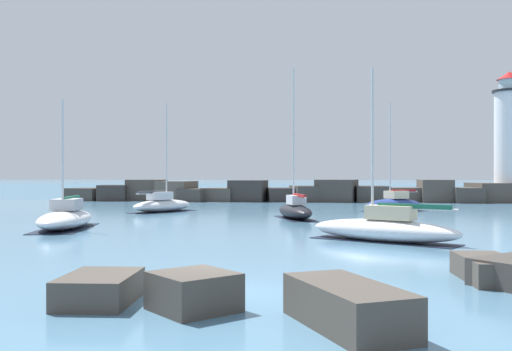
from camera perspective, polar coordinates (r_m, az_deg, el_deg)
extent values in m
plane|color=teal|center=(15.16, -3.31, -11.56)|extent=(600.00, 600.00, 0.00)
cube|color=teal|center=(124.90, 5.17, -1.30)|extent=(400.00, 116.00, 0.01)
cube|color=#423D38|center=(70.71, -16.35, -1.79)|extent=(5.04, 5.39, 1.46)
cube|color=#383330|center=(68.41, -14.04, -1.70)|extent=(3.63, 3.74, 1.84)
cube|color=#4C443D|center=(68.53, -10.88, -1.43)|extent=(4.35, 3.73, 2.45)
cube|color=brown|center=(66.75, -7.92, -1.54)|extent=(4.26, 5.01, 2.29)
cube|color=#423D38|center=(65.98, -5.80, -1.93)|extent=(3.98, 5.84, 1.44)
cube|color=#4C443D|center=(65.46, -3.57, -1.91)|extent=(4.08, 4.45, 1.51)
cube|color=#383330|center=(64.73, -0.79, -1.54)|extent=(4.30, 4.10, 2.41)
cube|color=#383330|center=(65.28, 2.61, -1.91)|extent=(4.22, 5.01, 1.53)
cube|color=#423D38|center=(65.07, 5.24, -1.81)|extent=(4.56, 5.81, 1.78)
cube|color=#423D38|center=(64.77, 8.08, -1.51)|extent=(5.08, 5.48, 2.48)
cube|color=#423D38|center=(65.89, 11.38, -1.79)|extent=(3.99, 5.35, 1.77)
cube|color=#4C443D|center=(66.25, 14.40, -1.86)|extent=(4.68, 4.99, 1.60)
cube|color=#4C443D|center=(66.77, 17.45, -1.47)|extent=(3.52, 5.33, 2.48)
cube|color=#423D38|center=(66.52, 20.21, -1.84)|extent=(3.11, 5.02, 1.63)
cube|color=#4C443D|center=(68.37, 22.67, -1.58)|extent=(5.21, 5.98, 2.13)
cylinder|color=gray|center=(68.65, 24.00, -1.71)|extent=(4.26, 4.26, 1.80)
cylinder|color=white|center=(68.72, 24.00, 3.34)|extent=(3.15, 3.15, 10.31)
cylinder|color=#232328|center=(69.22, 24.00, 7.71)|extent=(3.63, 3.63, 0.25)
cylinder|color=silver|center=(69.32, 24.00, 8.28)|extent=(2.21, 2.21, 1.15)
cone|color=#B21919|center=(69.47, 24.01, 9.12)|extent=(2.68, 2.68, 0.90)
cube|color=#4C443D|center=(13.14, -6.25, -11.46)|extent=(2.34, 2.34, 0.86)
cube|color=#4C443D|center=(11.80, 9.14, -12.75)|extent=(2.71, 3.52, 0.88)
cube|color=#4C443D|center=(17.92, 22.14, -8.64)|extent=(1.52, 2.85, 0.69)
cube|color=#4C443D|center=(14.33, -15.37, -10.85)|extent=(1.74, 2.40, 0.69)
ellipsoid|color=navy|center=(48.88, 13.61, -2.87)|extent=(5.82, 4.99, 1.05)
cube|color=black|center=(48.91, 13.61, -3.47)|extent=(5.57, 4.80, 0.03)
cube|color=beige|center=(49.02, 13.85, -1.88)|extent=(2.08, 2.01, 0.64)
cylinder|color=silver|center=(48.60, 13.26, 2.45)|extent=(0.12, 0.12, 8.01)
cylinder|color=#BCBCC1|center=(49.54, 14.56, -1.59)|extent=(2.52, 1.70, 0.10)
cube|color=maroon|center=(49.54, 14.56, -1.47)|extent=(2.20, 1.54, 0.20)
ellipsoid|color=silver|center=(47.39, -9.33, -3.00)|extent=(4.95, 6.58, 1.00)
cube|color=black|center=(47.41, -9.33, -3.58)|extent=(4.76, 6.28, 0.03)
cube|color=silver|center=(47.12, -9.59, -2.01)|extent=(1.99, 2.24, 0.64)
cylinder|color=silver|center=(47.69, -8.94, 2.42)|extent=(0.12, 0.12, 7.97)
cylinder|color=#BCBCC1|center=(46.45, -10.39, -1.76)|extent=(1.69, 3.07, 0.10)
cube|color=#4C4C51|center=(46.44, -10.39, -1.64)|extent=(1.54, 2.66, 0.20)
ellipsoid|color=white|center=(33.95, -18.54, -4.20)|extent=(3.64, 7.22, 1.04)
cube|color=black|center=(34.00, -18.54, -5.05)|extent=(3.53, 6.88, 0.03)
cube|color=#B2B2B7|center=(34.23, -18.39, -2.76)|extent=(1.70, 2.27, 0.64)
cylinder|color=silver|center=(33.38, -18.77, 1.94)|extent=(0.12, 0.12, 6.19)
cylinder|color=#BCBCC1|center=(35.22, -17.96, -2.30)|extent=(0.76, 3.75, 0.10)
cube|color=#1E664C|center=(35.22, -17.96, -2.14)|extent=(0.76, 3.21, 0.20)
ellipsoid|color=white|center=(26.77, 12.60, -5.38)|extent=(7.07, 5.23, 1.02)
cube|color=black|center=(26.82, 12.60, -6.43)|extent=(6.75, 5.02, 0.03)
cube|color=beige|center=(26.56, 13.31, -3.63)|extent=(2.35, 1.95, 0.64)
cylinder|color=silver|center=(26.92, 11.56, 3.16)|extent=(0.12, 0.12, 6.97)
cylinder|color=#BCBCC1|center=(26.12, 15.48, -3.19)|extent=(3.44, 2.13, 0.10)
cube|color=#1E664C|center=(26.12, 15.48, -2.97)|extent=(2.98, 1.91, 0.20)
ellipsoid|color=black|center=(39.46, 3.93, -3.62)|extent=(3.43, 6.21, 1.00)
cube|color=black|center=(39.50, 3.93, -4.32)|extent=(3.31, 5.91, 0.03)
cube|color=silver|center=(39.13, 4.04, -2.45)|extent=(1.46, 1.99, 0.64)
cylinder|color=silver|center=(39.90, 3.77, 3.95)|extent=(0.12, 0.12, 9.48)
cylinder|color=#BCBCC1|center=(38.26, 4.37, -2.16)|extent=(1.04, 3.16, 0.10)
cube|color=maroon|center=(38.25, 4.37, -2.01)|extent=(0.99, 2.72, 0.20)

